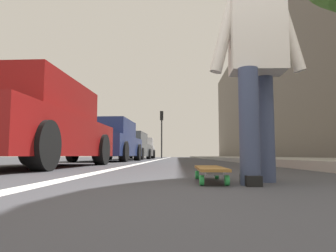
% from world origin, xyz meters
% --- Properties ---
extents(ground_plane, '(80.00, 80.00, 0.00)m').
position_xyz_m(ground_plane, '(10.00, 0.00, 0.00)').
color(ground_plane, '#38383D').
extents(lane_stripe_white, '(52.00, 0.16, 0.01)m').
position_xyz_m(lane_stripe_white, '(20.00, 1.24, 0.00)').
color(lane_stripe_white, silver).
rests_on(lane_stripe_white, ground).
extents(sidewalk_curb, '(52.00, 3.20, 0.14)m').
position_xyz_m(sidewalk_curb, '(18.00, -3.14, 0.07)').
color(sidewalk_curb, '#9E9B93').
rests_on(sidewalk_curb, ground).
extents(building_facade, '(40.00, 1.20, 10.36)m').
position_xyz_m(building_facade, '(22.00, -6.11, 5.18)').
color(building_facade, '#6A6257').
rests_on(building_facade, ground).
extents(skateboard, '(0.84, 0.21, 0.11)m').
position_xyz_m(skateboard, '(1.28, 0.03, 0.09)').
color(skateboard, green).
rests_on(skateboard, ground).
extents(skater_person, '(0.46, 0.72, 1.64)m').
position_xyz_m(skater_person, '(1.13, -0.32, 0.94)').
color(skater_person, '#384260').
rests_on(skater_person, ground).
extents(parked_car_near, '(4.57, 1.94, 1.50)m').
position_xyz_m(parked_car_near, '(4.23, 2.80, 0.72)').
color(parked_car_near, maroon).
rests_on(parked_car_near, ground).
extents(parked_car_mid, '(4.32, 2.07, 1.50)m').
position_xyz_m(parked_car_mid, '(10.19, 2.81, 0.72)').
color(parked_car_mid, navy).
rests_on(parked_car_mid, ground).
extents(parked_car_far, '(4.48, 2.00, 1.47)m').
position_xyz_m(parked_car_far, '(15.79, 2.85, 0.70)').
color(parked_car_far, '#4C5156').
rests_on(parked_car_far, ground).
extents(parked_car_end, '(4.33, 2.15, 1.49)m').
position_xyz_m(parked_car_end, '(22.07, 2.97, 0.72)').
color(parked_car_end, silver).
rests_on(parked_car_end, ground).
extents(traffic_light, '(0.33, 0.28, 4.11)m').
position_xyz_m(traffic_light, '(25.86, 1.64, 2.85)').
color(traffic_light, '#2D2D2D').
rests_on(traffic_light, ground).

